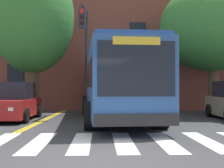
# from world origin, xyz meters

# --- Properties ---
(ground_plane) EXTENTS (120.00, 120.00, 0.00)m
(ground_plane) POSITION_xyz_m (0.00, 0.00, 0.00)
(ground_plane) COLOR #38383A
(crosswalk) EXTENTS (13.68, 4.05, 0.01)m
(crosswalk) POSITION_xyz_m (0.02, 2.19, 0.00)
(crosswalk) COLOR white
(crosswalk) RESTS_ON ground
(lane_line_yellow_inner) EXTENTS (0.12, 36.00, 0.01)m
(lane_line_yellow_inner) POSITION_xyz_m (-3.04, 16.19, 0.00)
(lane_line_yellow_inner) COLOR gold
(lane_line_yellow_inner) RESTS_ON ground
(lane_line_yellow_outer) EXTENTS (0.12, 36.00, 0.01)m
(lane_line_yellow_outer) POSITION_xyz_m (-2.88, 16.19, 0.00)
(lane_line_yellow_outer) COLOR gold
(lane_line_yellow_outer) RESTS_ON ground
(city_bus) EXTENTS (3.91, 11.65, 3.30)m
(city_bus) POSITION_xyz_m (0.39, 8.28, 1.78)
(city_bus) COLOR #2D5699
(city_bus) RESTS_ON ground
(car_red_near_lane) EXTENTS (2.20, 4.52, 1.79)m
(car_red_near_lane) POSITION_xyz_m (-4.42, 8.09, 0.80)
(car_red_near_lane) COLOR #AD1E1E
(car_red_near_lane) RESTS_ON ground
(traffic_light_overhead) EXTENTS (0.34, 3.09, 5.95)m
(traffic_light_overhead) POSITION_xyz_m (-1.23, 10.22, 3.97)
(traffic_light_overhead) COLOR #28282D
(traffic_light_overhead) RESTS_ON ground
(street_tree_curbside_large) EXTENTS (6.57, 6.84, 7.58)m
(street_tree_curbside_large) POSITION_xyz_m (6.10, 11.50, 5.01)
(street_tree_curbside_large) COLOR brown
(street_tree_curbside_large) RESTS_ON ground
(street_tree_curbside_small) EXTENTS (5.70, 5.49, 8.58)m
(street_tree_curbside_small) POSITION_xyz_m (-4.16, 10.51, 5.39)
(street_tree_curbside_small) COLOR brown
(street_tree_curbside_small) RESTS_ON ground
(building_facade) EXTENTS (30.78, 9.82, 9.83)m
(building_facade) POSITION_xyz_m (-2.17, 19.13, 4.92)
(building_facade) COLOR brown
(building_facade) RESTS_ON ground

